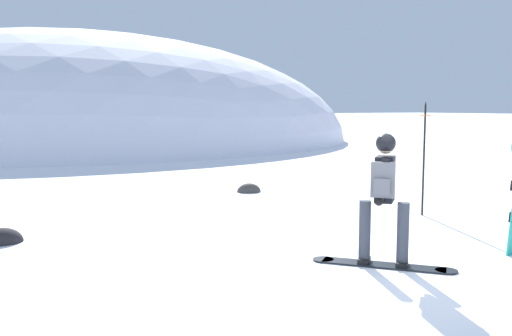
% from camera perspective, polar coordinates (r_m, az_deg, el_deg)
% --- Properties ---
extents(ground_plane, '(300.00, 300.00, 0.00)m').
position_cam_1_polar(ground_plane, '(6.83, 14.10, -11.38)').
color(ground_plane, white).
extents(ridge_peak_main, '(33.15, 29.84, 12.75)m').
position_cam_1_polar(ridge_peak_main, '(35.34, -17.92, 2.60)').
color(ridge_peak_main, white).
rests_on(ridge_peak_main, ground).
extents(snowboarder_main, '(1.32, 1.44, 1.71)m').
position_cam_1_polar(snowboarder_main, '(7.29, 12.90, -2.81)').
color(snowboarder_main, black).
rests_on(snowboarder_main, ground).
extents(piste_marker_near, '(0.20, 0.20, 2.15)m').
position_cam_1_polar(piste_marker_near, '(10.97, 16.72, 1.66)').
color(piste_marker_near, black).
rests_on(piste_marker_near, ground).
extents(rock_dark, '(0.63, 0.54, 0.44)m').
position_cam_1_polar(rock_dark, '(9.38, -24.47, -6.92)').
color(rock_dark, '#282628').
rests_on(rock_dark, ground).
extents(rock_mid, '(0.59, 0.51, 0.42)m').
position_cam_1_polar(rock_mid, '(13.58, -0.73, -2.44)').
color(rock_mid, '#4C4742').
rests_on(rock_mid, ground).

